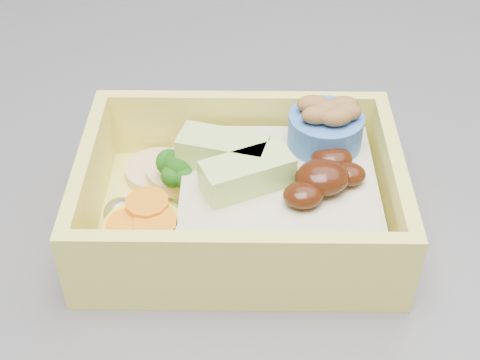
{
  "coord_description": "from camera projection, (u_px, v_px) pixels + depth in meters",
  "views": [
    {
      "loc": [
        -0.24,
        -0.49,
        1.2
      ],
      "look_at": [
        -0.21,
        -0.21,
        0.95
      ],
      "focal_mm": 50.0,
      "sensor_mm": 36.0,
      "label": 1
    }
  ],
  "objects": [
    {
      "name": "bento_box",
      "position": [
        250.0,
        193.0,
        0.38
      ],
      "size": [
        0.19,
        0.15,
        0.06
      ],
      "rotation": [
        0.0,
        0.0,
        -0.11
      ],
      "color": "#F7ED66",
      "rests_on": "island"
    }
  ]
}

